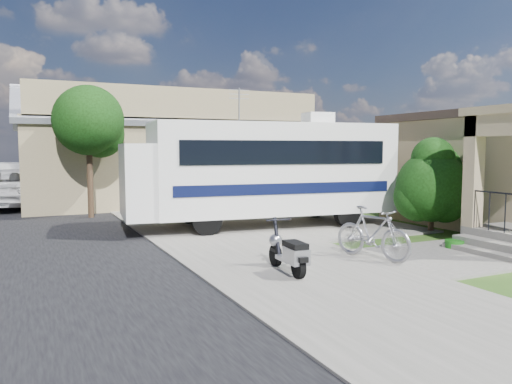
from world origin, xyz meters
name	(u,v)px	position (x,y,z in m)	size (l,w,h in m)	color
ground	(325,260)	(0.00, 0.00, 0.00)	(120.00, 120.00, 0.00)	#193A0F
sidewalk_slab	(163,210)	(-1.00, 10.00, 0.03)	(4.00, 80.00, 0.06)	#616058
driveway_slab	(287,225)	(1.50, 4.50, 0.03)	(7.00, 6.00, 0.05)	#616058
walk_slab	(462,255)	(3.00, -1.00, 0.03)	(4.00, 3.00, 0.05)	#616058
warehouse	(162,158)	(0.00, 13.97, 1.99)	(12.50, 8.40, 5.04)	#877554
street_tree_a	(91,124)	(-3.70, 9.05, 3.25)	(2.44, 2.40, 4.58)	#2F2114
street_tree_b	(67,130)	(-3.70, 19.05, 3.39)	(2.44, 2.40, 4.73)	#2F2114
street_tree_c	(57,138)	(-3.70, 28.05, 3.10)	(2.44, 2.40, 4.42)	#2F2114
motorhome	(262,169)	(0.72, 4.67, 1.78)	(8.32, 3.38, 4.15)	silver
shrub	(432,184)	(4.81, 1.82, 1.40)	(2.23, 2.13, 2.74)	#2F2114
scooter	(289,253)	(-1.41, -0.90, 0.45)	(0.52, 1.50, 0.99)	black
bicycle	(373,236)	(0.79, -0.59, 0.56)	(0.53, 1.86, 1.12)	#97979D
pickup_truck	(19,188)	(-6.08, 13.54, 0.80)	(2.64, 5.73, 1.59)	silver
van	(11,178)	(-6.48, 20.06, 0.84)	(2.36, 5.81, 1.69)	silver
garden_hose	(454,246)	(3.37, -0.41, 0.10)	(0.44, 0.44, 0.20)	#176313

